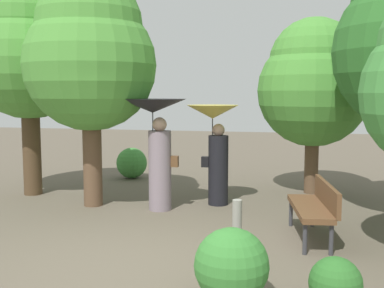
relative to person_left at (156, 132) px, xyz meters
The scene contains 11 objects.
ground_plane 3.04m from the person_left, 78.21° to the right, with size 40.00×40.00×0.00m, color brown.
person_left is the anchor object (origin of this frame).
person_right 1.16m from the person_left, 33.00° to the left, with size 0.98×0.98×1.89m.
park_bench 3.13m from the person_left, 22.89° to the right, with size 0.71×1.56×0.83m.
tree_near_left 3.38m from the person_left, 166.94° to the left, with size 2.39×2.39×4.47m.
tree_mid_left 1.90m from the person_left, behind, with size 2.43×2.43×4.30m.
tree_mid_right 3.60m from the person_left, 37.03° to the left, with size 2.32×2.32×3.67m.
bush_path_left 3.43m from the person_left, 117.92° to the left, with size 0.76×0.76×0.76m, color #428C3D.
bush_path_right 4.61m from the person_left, 49.73° to the right, with size 0.52×0.52×0.52m, color #2D6B28.
bush_behind_bench 4.08m from the person_left, 61.74° to the right, with size 0.77×0.77×0.77m, color #387F33.
path_marker_post 3.10m from the person_left, 52.62° to the right, with size 0.12×0.12×0.79m, color gray.
Camera 1 is at (1.95, -5.40, 2.12)m, focal length 43.94 mm.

